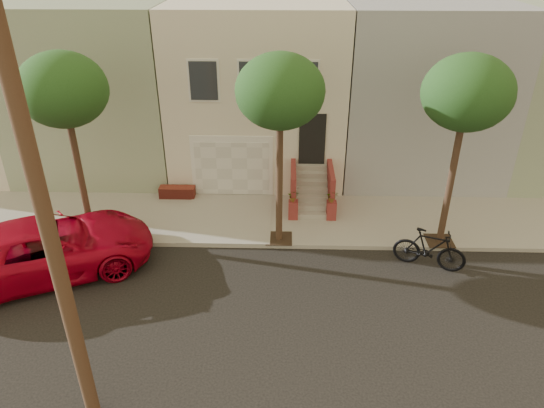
{
  "coord_description": "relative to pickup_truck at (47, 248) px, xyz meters",
  "views": [
    {
      "loc": [
        1.16,
        -10.56,
        9.32
      ],
      "look_at": [
        0.79,
        3.0,
        1.99
      ],
      "focal_mm": 32.71,
      "sensor_mm": 36.0,
      "label": 1
    }
  ],
  "objects": [
    {
      "name": "pickup_truck",
      "position": [
        0.0,
        0.0,
        0.0
      ],
      "size": [
        7.0,
        5.33,
        1.77
      ],
      "primitive_type": "imported",
      "rotation": [
        0.0,
        0.0,
        2.01
      ],
      "color": "#AC051D",
      "rests_on": "ground"
    },
    {
      "name": "house_row",
      "position": [
        6.12,
        9.19,
        2.76
      ],
      "size": [
        33.1,
        11.7,
        7.0
      ],
      "color": "beige",
      "rests_on": "sidewalk"
    },
    {
      "name": "motorcycle",
      "position": [
        11.88,
        0.59,
        -0.21
      ],
      "size": [
        2.32,
        1.37,
        1.35
      ],
      "primitive_type": "imported",
      "rotation": [
        0.0,
        0.0,
        1.22
      ],
      "color": "black",
      "rests_on": "ground"
    },
    {
      "name": "tree_left",
      "position": [
        0.62,
        1.9,
        4.37
      ],
      "size": [
        2.7,
        2.57,
        6.3
      ],
      "color": "#2D2116",
      "rests_on": "sidewalk"
    },
    {
      "name": "ground",
      "position": [
        6.12,
        -2.0,
        -0.88
      ],
      "size": [
        90.0,
        90.0,
        0.0
      ],
      "primitive_type": "plane",
      "color": "black",
      "rests_on": "ground"
    },
    {
      "name": "sidewalk",
      "position": [
        6.12,
        3.35,
        -0.81
      ],
      "size": [
        40.0,
        3.7,
        0.15
      ],
      "primitive_type": "cube",
      "color": "gray",
      "rests_on": "ground"
    },
    {
      "name": "tree_right",
      "position": [
        12.62,
        1.9,
        4.37
      ],
      "size": [
        2.7,
        2.57,
        6.3
      ],
      "color": "#2D2116",
      "rests_on": "sidewalk"
    },
    {
      "name": "tree_mid",
      "position": [
        7.12,
        1.9,
        4.37
      ],
      "size": [
        2.7,
        2.57,
        6.3
      ],
      "color": "#2D2116",
      "rests_on": "sidewalk"
    }
  ]
}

